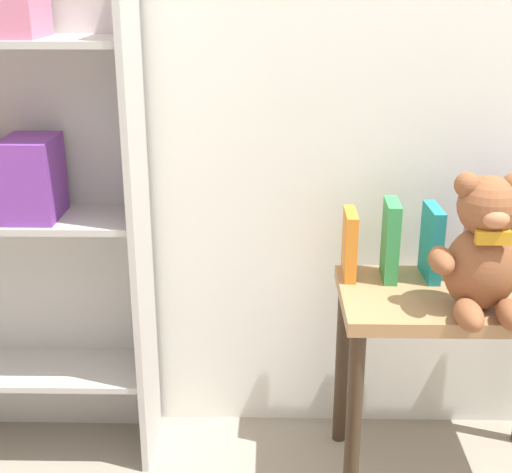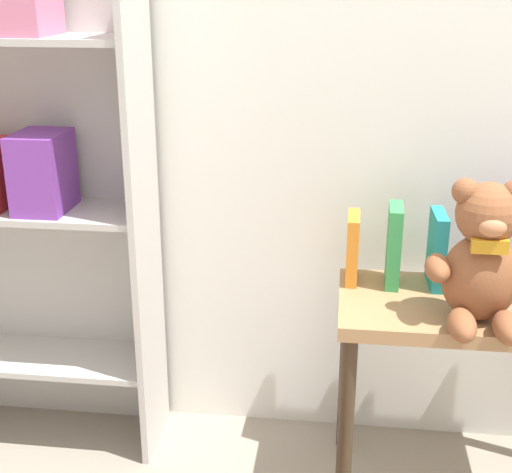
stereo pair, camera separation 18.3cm
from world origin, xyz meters
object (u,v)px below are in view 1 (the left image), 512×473
Objects in this scene: display_table at (454,328)px; teddy_bear at (485,250)px; bookshelf_side at (7,180)px; book_standing_teal at (432,242)px; book_standing_pink at (472,245)px; book_standing_orange at (350,244)px; book_standing_green at (391,240)px.

teddy_bear is at bearing -77.10° from display_table.
display_table is (1.19, -0.14, -0.36)m from bookshelf_side.
teddy_bear is 1.74× the size of book_standing_teal.
book_standing_teal reaches higher than book_standing_pink.
book_standing_pink is (0.32, -0.00, 0.00)m from book_standing_orange.
display_table is 0.28m from book_standing_green.
teddy_bear is 1.89× the size of book_standing_pink.
book_standing_teal is at bearing 110.66° from teddy_bear.
book_standing_teal is at bearing -1.87° from bookshelf_side.
bookshelf_side reaches higher than display_table.
book_standing_orange and book_standing_pink have the same top height.
teddy_bear is at bearing -71.13° from book_standing_teal.
teddy_bear reaches higher than display_table.
book_standing_teal is 1.09× the size of book_standing_pink.
bookshelf_side reaches higher than book_standing_teal.
teddy_bear reaches higher than book_standing_pink.
book_standing_orange is at bearing 157.97° from display_table.
bookshelf_side is at bearing 176.34° from book_standing_teal.
display_table is at bearing -28.32° from book_standing_green.
teddy_bear is 1.60× the size of book_standing_green.
book_standing_pink is at bearing 81.62° from teddy_bear.
display_table is 0.23m from book_standing_pink.
book_standing_teal is 0.11m from book_standing_pink.
display_table is 2.81× the size of book_standing_green.
book_standing_green is (0.11, -0.01, 0.02)m from book_standing_orange.
book_standing_teal is (0.22, -0.01, 0.01)m from book_standing_orange.
book_standing_orange is (-0.27, 0.11, 0.19)m from display_table.
book_standing_pink is (0.03, 0.21, -0.07)m from teddy_bear.
book_standing_orange is at bearing 176.69° from book_standing_teal.
bookshelf_side is 0.93m from book_standing_orange.
display_table is at bearing -114.10° from book_standing_pink.
teddy_bear is 0.27m from book_standing_green.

